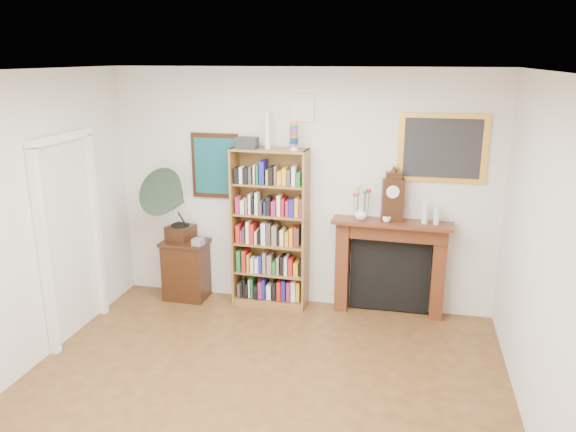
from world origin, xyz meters
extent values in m
cube|color=#4F2E18|center=(0.00, 0.00, -0.01)|extent=(4.50, 5.00, 0.01)
cube|color=white|center=(0.00, 0.00, 2.80)|extent=(4.50, 5.00, 0.01)
cube|color=silver|center=(0.00, 2.50, 1.40)|extent=(4.50, 0.01, 2.80)
cube|color=silver|center=(2.25, 0.00, 1.40)|extent=(0.01, 5.00, 2.80)
cube|color=white|center=(-2.21, 0.73, 1.05)|extent=(0.08, 0.08, 2.10)
cube|color=white|center=(-2.21, 1.67, 1.05)|extent=(0.08, 0.08, 2.10)
cube|color=white|center=(-2.21, 1.20, 2.13)|extent=(0.08, 1.02, 0.08)
cube|color=black|center=(-1.05, 2.48, 1.65)|extent=(0.58, 0.03, 0.78)
cube|color=#13545A|center=(-1.05, 2.46, 1.65)|extent=(0.50, 0.01, 0.67)
cube|color=white|center=(0.00, 2.48, 2.35)|extent=(0.26, 0.03, 0.30)
cube|color=silver|center=(0.00, 2.46, 2.35)|extent=(0.22, 0.01, 0.26)
cube|color=gold|center=(1.55, 2.48, 1.95)|extent=(0.95, 0.03, 0.75)
cube|color=#262628|center=(1.55, 2.46, 1.95)|extent=(0.82, 0.01, 0.65)
cube|color=brown|center=(-0.77, 2.33, 0.95)|extent=(0.04, 0.31, 1.90)
cube|color=brown|center=(0.08, 2.33, 0.95)|extent=(0.04, 0.31, 1.90)
cube|color=brown|center=(-0.34, 2.33, 1.89)|extent=(0.89, 0.35, 0.03)
cube|color=brown|center=(-0.34, 2.33, 0.04)|extent=(0.89, 0.35, 0.08)
cube|color=brown|center=(-0.34, 2.47, 0.95)|extent=(0.87, 0.05, 1.90)
cube|color=brown|center=(-0.34, 2.33, 0.41)|extent=(0.84, 0.32, 0.02)
cube|color=brown|center=(-0.34, 2.33, 0.77)|extent=(0.84, 0.32, 0.02)
cube|color=brown|center=(-0.34, 2.33, 1.13)|extent=(0.84, 0.32, 0.02)
cube|color=brown|center=(-0.34, 2.33, 1.49)|extent=(0.84, 0.32, 0.02)
cube|color=black|center=(-1.41, 2.28, 0.37)|extent=(0.55, 0.41, 0.75)
cube|color=#4E1C12|center=(0.52, 2.38, 0.55)|extent=(0.16, 0.20, 1.09)
cube|color=#4E1C12|center=(1.61, 2.38, 0.55)|extent=(0.16, 0.20, 1.09)
cube|color=#4E1C12|center=(1.06, 2.38, 1.00)|extent=(1.25, 0.25, 0.18)
cube|color=#4E1C12|center=(1.06, 2.34, 1.11)|extent=(1.35, 0.38, 0.04)
cube|color=black|center=(1.06, 2.44, 0.46)|extent=(0.90, 0.09, 0.87)
cube|color=black|center=(-1.47, 2.33, 0.83)|extent=(0.34, 0.34, 0.18)
cylinder|color=black|center=(-1.47, 2.33, 0.93)|extent=(0.27, 0.27, 0.01)
cone|color=#304636|center=(-1.47, 2.15, 1.32)|extent=(0.72, 0.83, 0.74)
cube|color=#A0A1AC|center=(-1.19, 2.17, 0.79)|extent=(0.14, 0.14, 0.08)
cube|color=black|center=(1.05, 2.37, 1.37)|extent=(0.26, 0.17, 0.48)
cylinder|color=white|center=(1.05, 2.30, 1.48)|extent=(0.14, 0.04, 0.14)
cube|color=black|center=(1.05, 2.37, 1.64)|extent=(0.19, 0.14, 0.09)
imported|color=white|center=(0.71, 2.35, 1.21)|extent=(0.18, 0.18, 0.15)
imported|color=white|center=(1.00, 2.30, 1.17)|extent=(0.12, 0.12, 0.07)
cylinder|color=silver|center=(1.41, 2.34, 1.25)|extent=(0.07, 0.07, 0.24)
cylinder|color=silver|center=(1.54, 2.33, 1.23)|extent=(0.06, 0.06, 0.20)
camera|label=1|loc=(1.20, -3.77, 2.91)|focal=35.00mm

